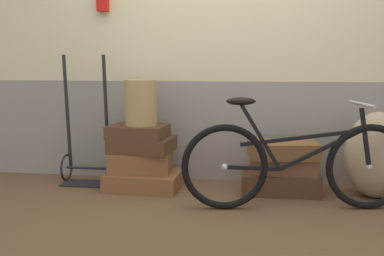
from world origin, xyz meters
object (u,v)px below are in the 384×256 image
at_px(luggage_trolley, 87,153).
at_px(bicycle, 296,164).
at_px(burlap_sack, 378,155).
at_px(suitcase_4, 280,182).
at_px(wicker_basket, 141,103).
at_px(suitcase_5, 283,164).
at_px(suitcase_0, 144,180).
at_px(suitcase_3, 138,131).
at_px(suitcase_2, 142,145).
at_px(suitcase_1, 141,161).
at_px(suitcase_6, 283,149).

bearing_deg(luggage_trolley, bicycle, -15.89).
bearing_deg(bicycle, burlap_sack, 29.43).
relative_size(suitcase_4, wicker_basket, 1.65).
xyz_separation_m(suitcase_5, luggage_trolley, (-1.80, 0.09, 0.03)).
relative_size(suitcase_0, suitcase_5, 1.13).
relative_size(suitcase_3, bicycle, 0.28).
bearing_deg(suitcase_2, suitcase_1, -179.13).
height_order(suitcase_5, suitcase_6, suitcase_6).
bearing_deg(suitcase_5, suitcase_4, -162.16).
bearing_deg(suitcase_5, suitcase_2, -178.54).
distance_m(suitcase_0, suitcase_3, 0.44).
distance_m(suitcase_3, suitcase_5, 1.30).
distance_m(suitcase_2, suitcase_3, 0.13).
relative_size(wicker_basket, bicycle, 0.23).
relative_size(suitcase_2, suitcase_4, 0.81).
height_order(suitcase_3, wicker_basket, wicker_basket).
xyz_separation_m(suitcase_2, suitcase_4, (1.22, 0.00, -0.30)).
distance_m(suitcase_1, wicker_basket, 0.53).
height_order(suitcase_2, wicker_basket, wicker_basket).
bearing_deg(burlap_sack, wicker_basket, 179.31).
distance_m(suitcase_4, suitcase_5, 0.16).
bearing_deg(suitcase_4, burlap_sack, -3.47).
bearing_deg(bicycle, suitcase_4, 100.87).
height_order(suitcase_5, burlap_sack, burlap_sack).
xyz_separation_m(burlap_sack, bicycle, (-0.70, -0.39, -0.01)).
bearing_deg(suitcase_4, wicker_basket, -179.55).
bearing_deg(suitcase_4, suitcase_0, -178.43).
height_order(suitcase_1, suitcase_4, suitcase_1).
height_order(suitcase_3, suitcase_6, suitcase_3).
relative_size(suitcase_0, suitcase_4, 0.97).
relative_size(suitcase_2, burlap_sack, 0.74).
bearing_deg(suitcase_3, wicker_basket, 10.29).
xyz_separation_m(suitcase_1, suitcase_4, (1.23, 0.00, -0.15)).
bearing_deg(suitcase_1, luggage_trolley, 166.12).
xyz_separation_m(suitcase_6, luggage_trolley, (-1.79, 0.12, -0.11)).
distance_m(suitcase_4, suitcase_6, 0.30).
height_order(suitcase_4, bicycle, bicycle).
bearing_deg(suitcase_5, wicker_basket, -177.87).
bearing_deg(suitcase_1, suitcase_5, -3.53).
height_order(suitcase_4, luggage_trolley, luggage_trolley).
height_order(suitcase_6, burlap_sack, burlap_sack).
relative_size(suitcase_0, bicycle, 0.37).
height_order(suitcase_0, suitcase_3, suitcase_3).
distance_m(suitcase_3, burlap_sack, 2.04).
height_order(suitcase_2, suitcase_5, suitcase_2).
distance_m(suitcase_6, wicker_basket, 1.30).
height_order(suitcase_1, suitcase_5, suitcase_1).
xyz_separation_m(suitcase_3, suitcase_4, (1.25, 0.02, -0.42)).
relative_size(suitcase_5, bicycle, 0.33).
height_order(wicker_basket, luggage_trolley, luggage_trolley).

